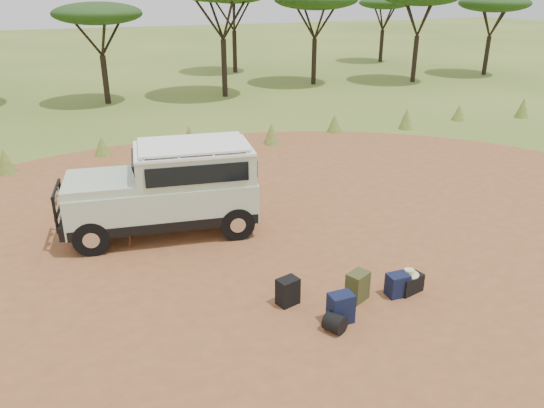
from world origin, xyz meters
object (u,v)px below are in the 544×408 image
object	(u,v)px
backpack_black	(288,292)
backpack_navy	(341,308)
walking_staff	(131,223)
hard_case	(408,283)
duffel_navy	(397,285)
safari_vehicle	(169,191)
backpack_olive	(358,286)

from	to	relation	value
backpack_black	backpack_navy	bearing A→B (deg)	-68.82
walking_staff	hard_case	xyz separation A→B (m)	(4.75, -3.72, -0.47)
walking_staff	backpack_black	bearing A→B (deg)	-88.90
walking_staff	backpack_black	distance (m)	4.08
walking_staff	duffel_navy	distance (m)	5.86
backpack_navy	walking_staff	bearing A→B (deg)	125.02
walking_staff	backpack_black	world-z (taller)	walking_staff
safari_vehicle	backpack_black	world-z (taller)	safari_vehicle
backpack_olive	duffel_navy	distance (m)	0.81
safari_vehicle	backpack_navy	world-z (taller)	safari_vehicle
backpack_black	duffel_navy	size ratio (longest dim) A/B	1.17
duffel_navy	hard_case	distance (m)	0.29
backpack_black	backpack_navy	xyz separation A→B (m)	(0.65, -0.86, 0.02)
hard_case	backpack_olive	bearing A→B (deg)	160.47
backpack_black	safari_vehicle	bearing A→B (deg)	93.76
backpack_olive	backpack_black	bearing A→B (deg)	139.47
safari_vehicle	hard_case	world-z (taller)	safari_vehicle
backpack_navy	backpack_olive	distance (m)	0.82
backpack_olive	hard_case	xyz separation A→B (m)	(1.07, -0.10, -0.10)
walking_staff	backpack_black	size ratio (longest dim) A/B	2.51
backpack_navy	hard_case	world-z (taller)	backpack_navy
walking_staff	backpack_olive	size ratio (longest dim) A/B	2.33
duffel_navy	hard_case	xyz separation A→B (m)	(0.28, 0.05, -0.04)
backpack_black	duffel_navy	bearing A→B (deg)	-29.12
backpack_navy	backpack_olive	xyz separation A→B (m)	(0.63, 0.52, 0.01)
backpack_black	duffel_navy	world-z (taller)	backpack_black
safari_vehicle	walking_staff	world-z (taller)	safari_vehicle
walking_staff	duffel_navy	world-z (taller)	walking_staff
safari_vehicle	duffel_navy	world-z (taller)	safari_vehicle
backpack_olive	duffel_navy	world-z (taller)	backpack_olive
backpack_black	hard_case	size ratio (longest dim) A/B	1.02
backpack_olive	safari_vehicle	bearing A→B (deg)	96.49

